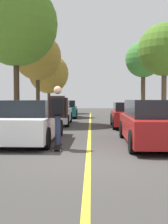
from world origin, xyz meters
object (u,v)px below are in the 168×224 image
at_px(street_tree_left_far, 49,74).
at_px(skateboard, 58,146).
at_px(parked_car_left_far, 65,109).
at_px(parked_car_right_nearest, 153,122).
at_px(street_tree_left_nearest, 16,24).
at_px(street_tree_right_near, 143,60).
at_px(parked_car_left_nearest, 30,121).
at_px(parked_car_right_near, 129,115).
at_px(parked_car_left_near, 55,113).
at_px(street_tree_right_nearest, 164,50).
at_px(street_tree_left_near, 38,57).
at_px(skateboarder, 58,112).

distance_m(street_tree_left_far, skateboard, 22.03).
height_order(parked_car_left_far, parked_car_right_nearest, parked_car_right_nearest).
relative_size(parked_car_left_far, parked_car_right_nearest, 0.97).
height_order(street_tree_left_nearest, street_tree_right_near, street_tree_left_nearest).
relative_size(parked_car_left_nearest, parked_car_right_near, 1.10).
bearing_deg(parked_car_right_near, street_tree_left_far, 113.27).
height_order(parked_car_left_nearest, parked_car_left_far, parked_car_left_nearest).
xyz_separation_m(parked_car_left_nearest, parked_car_left_far, (-0.00, 13.27, -0.02)).
height_order(parked_car_left_nearest, parked_car_right_near, parked_car_left_nearest).
bearing_deg(parked_car_left_near, parked_car_right_near, -21.16).
height_order(parked_car_left_far, street_tree_left_nearest, street_tree_left_nearest).
distance_m(street_tree_left_nearest, skateboard, 10.71).
distance_m(parked_car_left_near, skateboard, 8.55).
relative_size(parked_car_right_nearest, street_tree_right_nearest, 0.83).
height_order(street_tree_left_near, skateboarder, street_tree_left_near).
relative_size(parked_car_right_nearest, street_tree_left_near, 0.71).
bearing_deg(parked_car_left_near, skateboard, -82.33).
bearing_deg(street_tree_left_nearest, parked_car_left_nearest, -72.40).
distance_m(parked_car_right_nearest, skateboard, 3.14).
bearing_deg(street_tree_right_nearest, street_tree_right_near, 90.00).
bearing_deg(parked_car_left_far, parked_car_right_near, -62.95).
distance_m(parked_car_right_near, street_tree_left_near, 11.26).
relative_size(parked_car_right_nearest, street_tree_left_far, 0.79).
bearing_deg(street_tree_right_nearest, skateboarder, -120.63).
bearing_deg(street_tree_left_near, street_tree_right_near, 0.74).
xyz_separation_m(parked_car_left_far, street_tree_left_far, (-2.20, 6.60, 3.35)).
xyz_separation_m(street_tree_left_nearest, street_tree_left_near, (0.00, 6.78, -0.87)).
height_order(parked_car_right_near, street_tree_left_near, street_tree_left_near).
bearing_deg(street_tree_left_far, skateboarder, -81.15).
height_order(street_tree_right_nearest, street_tree_right_near, street_tree_right_near).
relative_size(parked_car_left_nearest, parked_car_right_nearest, 0.98).
bearing_deg(parked_car_left_near, street_tree_left_near, 107.89).
height_order(street_tree_left_near, street_tree_left_far, street_tree_left_near).
distance_m(parked_car_left_near, skateboarder, 8.58).
distance_m(parked_car_right_nearest, street_tree_left_near, 16.12).
bearing_deg(street_tree_left_far, parked_car_right_nearest, -72.99).
distance_m(parked_car_left_nearest, street_tree_right_near, 15.66).
xyz_separation_m(parked_car_left_near, street_tree_right_nearest, (6.25, 0.13, 3.57)).
xyz_separation_m(parked_car_left_near, street_tree_left_nearest, (-2.20, 0.03, 5.03)).
distance_m(parked_car_left_nearest, skateboarder, 1.99).
xyz_separation_m(parked_car_left_nearest, parked_car_right_nearest, (4.05, -0.56, 0.02)).
bearing_deg(street_tree_right_near, parked_car_right_nearest, -98.69).
bearing_deg(street_tree_left_near, street_tree_right_nearest, -38.33).
bearing_deg(street_tree_left_nearest, street_tree_right_near, 39.21).
bearing_deg(street_tree_right_near, parked_car_left_near, -132.08).
height_order(street_tree_left_nearest, street_tree_right_nearest, street_tree_left_nearest).
distance_m(parked_car_right_near, skateboarder, 7.52).
bearing_deg(parked_car_left_far, parked_car_right_nearest, -73.68).
bearing_deg(parked_car_left_far, street_tree_left_far, 108.43).
bearing_deg(parked_car_right_near, parked_car_left_far, 117.05).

